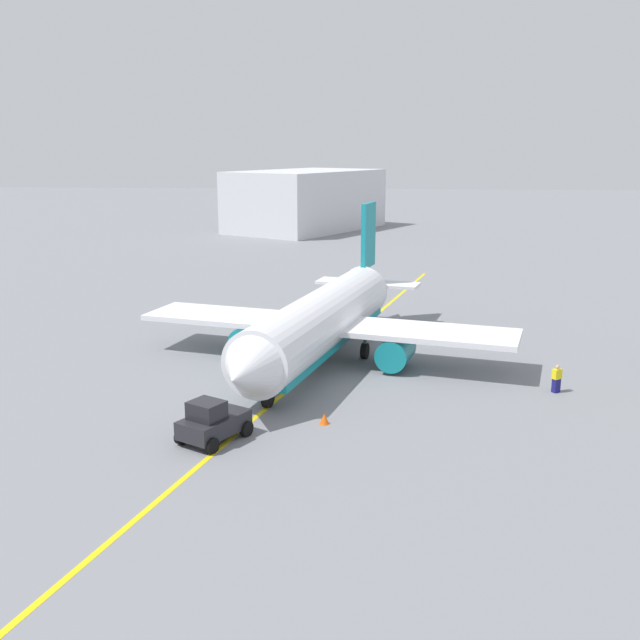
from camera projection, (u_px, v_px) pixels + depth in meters
The scene contains 7 objects.
ground_plane at pixel (320, 363), 49.95m from camera, with size 400.00×400.00×0.00m, color slate.
airplane at pixel (322, 322), 49.71m from camera, with size 28.56×26.40×9.92m.
pushback_tug at pixel (213, 422), 36.59m from camera, with size 4.12×3.68×2.20m.
refueling_worker at pixel (557, 379), 43.84m from camera, with size 0.59×0.63×1.71m.
safety_cone_nose at pixel (324, 419), 38.97m from camera, with size 0.53×0.53×0.59m, color #F2590F.
distant_hangar at pixel (306, 200), 126.78m from camera, with size 31.98×27.55×10.10m.
taxi_line_marking at pixel (320, 363), 49.95m from camera, with size 74.74×0.30×0.01m, color yellow.
Camera 1 is at (47.76, 3.54, 14.50)m, focal length 41.20 mm.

